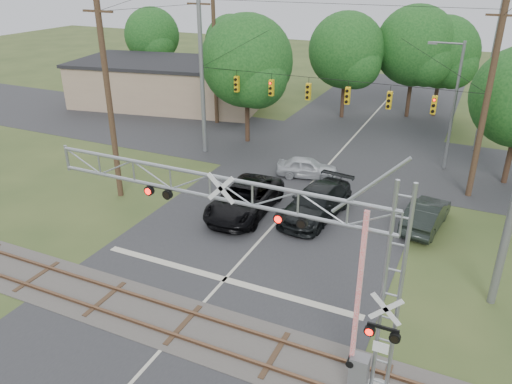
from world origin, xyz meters
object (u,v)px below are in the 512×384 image
at_px(streetlight, 452,100).
at_px(car_dark, 316,203).
at_px(traffic_signal_span, 341,92).
at_px(commercial_building, 170,83).
at_px(pickup_black, 245,199).
at_px(crossing_gantry, 276,246).
at_px(sedan_silver, 307,167).

bearing_deg(streetlight, car_dark, -117.87).
height_order(traffic_signal_span, commercial_building, traffic_signal_span).
bearing_deg(commercial_building, pickup_black, -57.12).
height_order(crossing_gantry, car_dark, crossing_gantry).
distance_m(traffic_signal_span, pickup_black, 9.86).
xyz_separation_m(crossing_gantry, pickup_black, (-6.26, 10.33, -4.08)).
bearing_deg(streetlight, sedan_silver, -145.91).
xyz_separation_m(crossing_gantry, car_dark, (-2.36, 11.65, -4.09)).
height_order(crossing_gantry, streetlight, streetlight).
height_order(crossing_gantry, traffic_signal_span, traffic_signal_span).
height_order(pickup_black, sedan_silver, pickup_black).
relative_size(traffic_signal_span, pickup_black, 3.06).
bearing_deg(pickup_black, commercial_building, 131.08).
bearing_deg(sedan_silver, traffic_signal_span, -59.84).
xyz_separation_m(traffic_signal_span, pickup_black, (-3.05, -8.03, -4.83)).
relative_size(crossing_gantry, sedan_silver, 3.19).
bearing_deg(crossing_gantry, traffic_signal_span, 99.89).
bearing_deg(car_dark, pickup_black, -153.49).
relative_size(crossing_gantry, commercial_building, 0.64).
xyz_separation_m(crossing_gantry, sedan_silver, (-4.78, 16.91, -4.27)).
distance_m(crossing_gantry, traffic_signal_span, 18.66).
height_order(car_dark, sedan_silver, car_dark).
distance_m(traffic_signal_span, commercial_building, 23.51).
relative_size(traffic_signal_span, sedan_silver, 4.76).
distance_m(commercial_building, streetlight, 28.10).
bearing_deg(car_dark, sedan_silver, 122.48).
relative_size(crossing_gantry, streetlight, 1.48).
relative_size(crossing_gantry, pickup_black, 2.05).
relative_size(crossing_gantry, traffic_signal_span, 0.67).
bearing_deg(pickup_black, sedan_silver, 75.18).
xyz_separation_m(commercial_building, streetlight, (27.18, -6.63, 2.69)).
bearing_deg(traffic_signal_span, crossing_gantry, -80.11).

